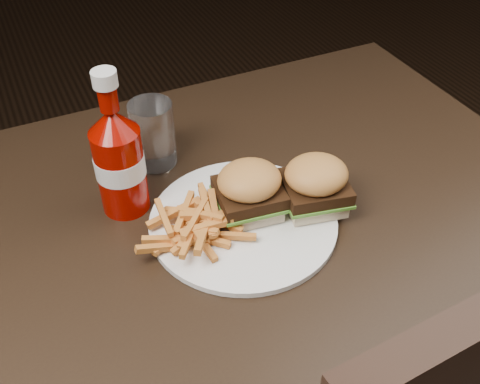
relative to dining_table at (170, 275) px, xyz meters
name	(u,v)px	position (x,y,z in m)	size (l,w,h in m)	color
dining_table	(170,275)	(0.00, 0.00, 0.00)	(1.20, 0.80, 0.04)	black
plate	(243,221)	(0.12, 0.03, 0.03)	(0.26, 0.26, 0.01)	white
sandwich_half_a	(249,205)	(0.13, 0.04, 0.04)	(0.08, 0.07, 0.02)	beige
sandwich_half_b	(314,199)	(0.22, 0.01, 0.04)	(0.08, 0.07, 0.02)	beige
fries_pile	(196,219)	(0.05, 0.03, 0.05)	(0.11, 0.11, 0.05)	#CE632E
ketchup_bottle	(121,172)	(-0.02, 0.13, 0.08)	(0.07, 0.07, 0.13)	#810600
tumbler	(153,134)	(0.05, 0.20, 0.08)	(0.06, 0.06, 0.10)	white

